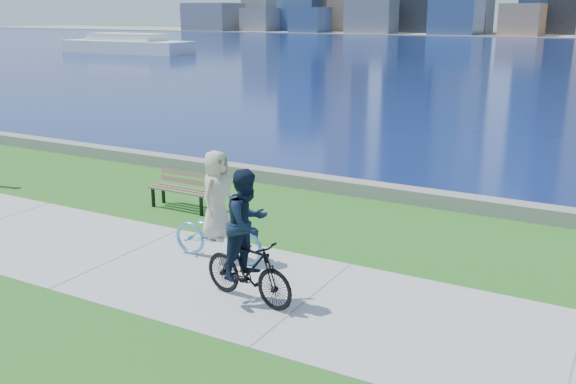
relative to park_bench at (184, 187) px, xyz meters
The scene contains 8 objects.
ground 3.26m from the park_bench, 73.56° to the right, with size 320.00×320.00×0.00m, color #205D18.
concrete_path 3.26m from the park_bench, 73.56° to the right, with size 80.00×3.50×0.02m, color #A1A29D.
seawall 3.26m from the park_bench, 73.66° to the left, with size 90.00×0.50×0.35m, color slate.
bay_water 68.92m from the park_bench, 89.24° to the left, with size 320.00×131.00×0.01m, color #0C1B4F.
ferry_near 61.18m from the park_bench, 133.99° to the left, with size 15.83×4.52×2.15m.
park_bench is the anchor object (origin of this frame).
cyclist_woman 3.53m from the park_bench, 41.50° to the right, with size 0.75×1.94×2.10m.
cyclist_man 5.46m from the park_bench, 41.14° to the right, with size 0.80×1.85×2.19m.
Camera 1 is at (8.37, -8.48, 4.53)m, focal length 40.00 mm.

